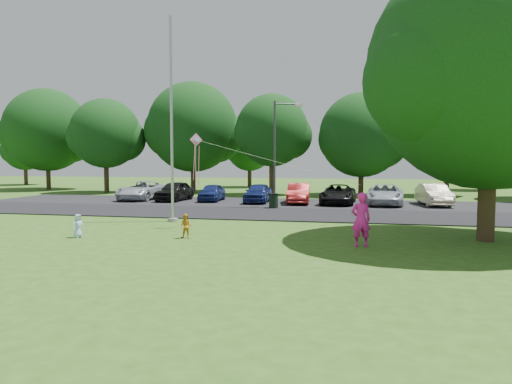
% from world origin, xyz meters
% --- Properties ---
extents(ground, '(120.00, 120.00, 0.00)m').
position_xyz_m(ground, '(0.00, 0.00, 0.00)').
color(ground, '#2E5917').
rests_on(ground, ground).
extents(park_road, '(60.00, 6.00, 0.06)m').
position_xyz_m(park_road, '(0.00, 9.00, 0.03)').
color(park_road, black).
rests_on(park_road, ground).
extents(parking_strip, '(42.00, 7.00, 0.06)m').
position_xyz_m(parking_strip, '(0.00, 15.50, 0.03)').
color(parking_strip, black).
rests_on(parking_strip, ground).
extents(flagpole, '(0.50, 0.50, 10.00)m').
position_xyz_m(flagpole, '(-3.50, 5.00, 4.17)').
color(flagpole, '#B7BABF').
rests_on(flagpole, ground).
extents(street_lamp, '(1.78, 0.93, 6.74)m').
position_xyz_m(street_lamp, '(0.66, 12.43, 4.05)').
color(street_lamp, '#3F3F44').
rests_on(street_lamp, ground).
extents(trash_can, '(0.61, 0.61, 0.96)m').
position_xyz_m(trash_can, '(0.44, 11.82, 0.49)').
color(trash_can, black).
rests_on(trash_can, ground).
extents(big_tree, '(9.60, 9.01, 10.95)m').
position_xyz_m(big_tree, '(10.03, 2.13, 6.22)').
color(big_tree, '#332316').
rests_on(big_tree, ground).
extents(tree_row, '(64.35, 11.94, 10.88)m').
position_xyz_m(tree_row, '(1.59, 24.23, 5.71)').
color(tree_row, '#332316').
rests_on(tree_row, ground).
extents(horizon_trees, '(77.46, 7.20, 7.02)m').
position_xyz_m(horizon_trees, '(4.06, 33.88, 4.30)').
color(horizon_trees, '#332316').
rests_on(horizon_trees, ground).
extents(parked_cars, '(23.08, 5.54, 1.43)m').
position_xyz_m(parked_cars, '(-0.06, 15.46, 0.75)').
color(parked_cars, '#B2B7BF').
rests_on(parked_cars, ground).
extents(woman, '(0.79, 0.62, 1.92)m').
position_xyz_m(woman, '(5.49, 0.10, 0.96)').
color(woman, '#FF21A5').
rests_on(woman, ground).
extents(child_yellow, '(0.47, 0.37, 0.96)m').
position_xyz_m(child_yellow, '(-1.12, 0.48, 0.48)').
color(child_yellow, orange).
rests_on(child_yellow, ground).
extents(child_blue, '(0.46, 0.54, 0.93)m').
position_xyz_m(child_blue, '(-5.35, -0.20, 0.46)').
color(child_blue, '#A6D3FF').
rests_on(child_blue, ground).
extents(kite, '(7.36, 3.37, 2.54)m').
position_xyz_m(kite, '(-1.41, 3.11, 3.47)').
color(kite, pink).
rests_on(kite, ground).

